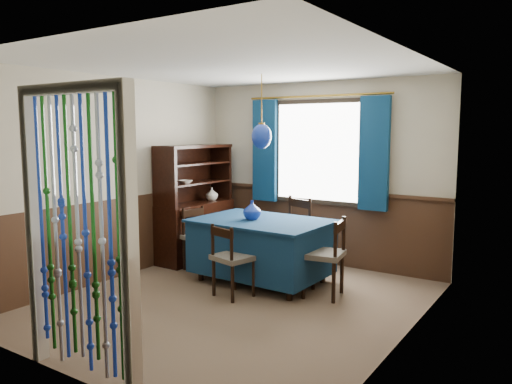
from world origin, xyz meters
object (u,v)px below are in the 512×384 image
Objects in this scene: vase_table at (252,211)px; bowl_shelf at (185,182)px; chair_near at (232,258)px; vase_sideboard at (212,193)px; dining_table at (261,246)px; sideboard at (195,219)px; chair_far at (290,231)px; pendant_lamp at (262,136)px; chair_left at (200,237)px; chair_right at (326,255)px.

vase_table is 1.26m from bowl_shelf.
vase_sideboard reaches higher than chair_near.
sideboard reaches higher than dining_table.
dining_table is 7.75× the size of vase_sideboard.
chair_far is 4.79× the size of bowl_shelf.
chair_near is 1.78m from sideboard.
pendant_lamp is (-0.03, 0.66, 1.34)m from chair_near.
vase_sideboard reaches higher than chair_far.
chair_left is at bearing 160.75° from chair_near.
chair_near is 1.49m from pendant_lamp.
dining_table is at bearing -14.82° from sideboard.
chair_left is 0.80m from bowl_shelf.
chair_far is 4.57× the size of vase_sideboard.
bowl_shelf is at bearing 171.91° from vase_table.
pendant_lamp is 0.91m from vase_table.
vase_table reaches higher than chair_far.
chair_left is 0.59m from sideboard.
chair_near is at bearing 110.29° from chair_far.
vase_table is at bearing -159.97° from dining_table.
chair_far reaches higher than chair_left.
chair_near is 1.05m from chair_right.
pendant_lamp is 4.38× the size of bowl_shelf.
chair_far is at bearing 22.98° from bowl_shelf.
chair_far is at bearing 89.43° from pendant_lamp.
pendant_lamp is 1.48m from bowl_shelf.
vase_table is (-0.11, -0.04, 0.43)m from dining_table.
dining_table is 1.51m from bowl_shelf.
chair_far is (0.01, 0.70, 0.06)m from dining_table.
vase_sideboard is at bearing 90.00° from bowl_shelf.
bowl_shelf reaches higher than chair_right.
dining_table is at bearing 100.53° from chair_left.
chair_left is at bearing -63.28° from vase_sideboard.
chair_far is at bearing 90.91° from dining_table.
chair_right reaches higher than chair_near.
chair_left is 0.94m from vase_sideboard.
pendant_lamp reaches higher than vase_sideboard.
chair_near is (0.03, -0.66, -0.01)m from dining_table.
pendant_lamp is (0.00, 0.00, 1.33)m from dining_table.
pendant_lamp reaches higher than vase_table.
sideboard is (-0.42, 0.40, 0.13)m from chair_left.
chair_left is 0.94× the size of pendant_lamp.
chair_near is 0.99× the size of chair_left.
chair_right is 1.59m from pendant_lamp.
chair_far is 1.18m from chair_right.
pendant_lamp is at bearing -5.82° from bowl_shelf.
chair_left is 0.93× the size of chair_right.
sideboard reaches higher than chair_left.
chair_far reaches higher than chair_right.
pendant_lamp reaches higher than chair_far.
chair_left is at bearing 55.06° from chair_far.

